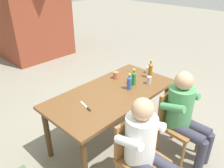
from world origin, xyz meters
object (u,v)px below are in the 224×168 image
(chair_near_left, at_px, (137,153))
(chair_near_right, at_px, (175,120))
(bottle_green, at_px, (134,78))
(bottle_blue, at_px, (129,83))
(person_in_white_shirt, at_px, (146,147))
(table_knife, at_px, (86,107))
(cup_steel, at_px, (149,80))
(cup_white, at_px, (149,70))
(dining_table, at_px, (112,98))
(cup_terracotta, at_px, (116,75))
(person_in_plaid_shirt, at_px, (185,113))
(bottle_amber, at_px, (150,70))

(chair_near_left, xyz_separation_m, chair_near_right, (0.80, 0.00, 0.00))
(bottle_green, xyz_separation_m, bottle_blue, (-0.14, -0.04, -0.00))
(chair_near_left, xyz_separation_m, person_in_white_shirt, (-0.01, -0.11, 0.17))
(chair_near_right, bearing_deg, bottle_green, 93.98)
(chair_near_left, bearing_deg, table_knife, 95.58)
(chair_near_right, distance_m, table_knife, 1.17)
(table_knife, bearing_deg, bottle_green, -3.28)
(bottle_blue, height_order, cup_steel, bottle_blue)
(bottle_blue, distance_m, cup_white, 0.61)
(chair_near_left, relative_size, bottle_green, 3.70)
(dining_table, bearing_deg, bottle_green, -11.49)
(chair_near_right, distance_m, bottle_blue, 0.77)
(cup_white, xyz_separation_m, cup_terracotta, (-0.49, 0.24, -0.00))
(cup_steel, bearing_deg, dining_table, 158.04)
(chair_near_left, bearing_deg, dining_table, 61.94)
(person_in_plaid_shirt, relative_size, cup_steel, 10.62)
(cup_steel, bearing_deg, bottle_blue, 161.15)
(dining_table, distance_m, chair_near_right, 0.87)
(bottle_blue, height_order, cup_terracotta, bottle_blue)
(person_in_white_shirt, bearing_deg, bottle_blue, 50.11)
(person_in_plaid_shirt, xyz_separation_m, bottle_amber, (0.30, 0.74, 0.24))
(person_in_white_shirt, bearing_deg, bottle_amber, 33.96)
(cup_white, bearing_deg, cup_steel, -144.63)
(dining_table, distance_m, cup_terracotta, 0.44)
(person_in_plaid_shirt, bearing_deg, cup_terracotta, 93.44)
(chair_near_right, relative_size, cup_white, 8.46)
(person_in_white_shirt, relative_size, cup_steel, 10.62)
(person_in_white_shirt, height_order, table_knife, person_in_white_shirt)
(chair_near_right, xyz_separation_m, table_knife, (-0.87, 0.72, 0.29))
(cup_steel, height_order, table_knife, cup_steel)
(chair_near_right, relative_size, bottle_blue, 3.88)
(person_in_white_shirt, bearing_deg, chair_near_right, 7.71)
(cup_white, relative_size, table_knife, 0.43)
(person_in_white_shirt, xyz_separation_m, cup_terracotta, (0.74, 1.09, 0.17))
(bottle_green, height_order, bottle_blue, bottle_green)
(chair_near_right, xyz_separation_m, cup_steel, (0.12, 0.53, 0.35))
(person_in_white_shirt, xyz_separation_m, cup_steel, (0.93, 0.64, 0.18))
(chair_near_left, xyz_separation_m, cup_white, (1.22, 0.74, 0.34))
(cup_steel, bearing_deg, person_in_white_shirt, -145.47)
(person_in_white_shirt, bearing_deg, cup_steel, 34.53)
(bottle_green, relative_size, table_knife, 0.99)
(table_knife, bearing_deg, chair_near_right, -39.43)
(cup_steel, bearing_deg, table_knife, 169.34)
(cup_white, distance_m, cup_steel, 0.36)
(person_in_plaid_shirt, bearing_deg, table_knife, 136.38)
(chair_near_right, relative_size, cup_terracotta, 8.48)
(bottle_blue, bearing_deg, cup_steel, -18.85)
(dining_table, bearing_deg, cup_terracotta, 35.46)
(bottle_green, height_order, cup_terracotta, bottle_green)
(chair_near_right, relative_size, person_in_plaid_shirt, 0.74)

